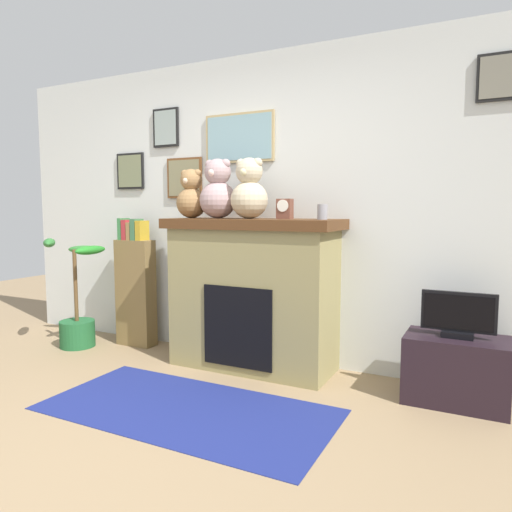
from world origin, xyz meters
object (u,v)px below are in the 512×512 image
object	(u,v)px
bookshelf	(136,287)
teddy_bear_grey	(191,196)
candle_jar	(322,212)
teddy_bear_brown	(249,191)
television	(458,317)
fireplace	(253,293)
tv_stand	(456,370)
teddy_bear_cream	(218,192)
mantel_clock	(285,209)
potted_plant	(77,311)

from	to	relation	value
bookshelf	teddy_bear_grey	xyz separation A→B (m)	(0.71, -0.08, 0.85)
candle_jar	teddy_bear_brown	size ratio (longest dim) A/B	0.23
bookshelf	television	size ratio (longest dim) A/B	2.59
television	teddy_bear_brown	size ratio (longest dim) A/B	0.97
fireplace	tv_stand	bearing A→B (deg)	-1.26
television	teddy_bear_cream	distance (m)	2.05
candle_jar	teddy_bear_grey	distance (m)	1.17
teddy_bear_grey	teddy_bear_cream	bearing A→B (deg)	-0.02
fireplace	teddy_bear_brown	bearing A→B (deg)	-143.05
bookshelf	teddy_bear_grey	distance (m)	1.11
candle_jar	teddy_bear_cream	size ratio (longest dim) A/B	0.23
tv_stand	teddy_bear_grey	distance (m)	2.43
teddy_bear_cream	teddy_bear_brown	world-z (taller)	teddy_bear_cream
bookshelf	mantel_clock	world-z (taller)	mantel_clock
teddy_bear_grey	teddy_bear_brown	world-z (taller)	teddy_bear_brown
fireplace	teddy_bear_cream	bearing A→B (deg)	-176.69
fireplace	teddy_bear_cream	world-z (taller)	teddy_bear_cream
teddy_bear_cream	bookshelf	bearing A→B (deg)	175.04
bookshelf	tv_stand	distance (m)	2.86
teddy_bear_cream	teddy_bear_grey	bearing A→B (deg)	179.98
tv_stand	teddy_bear_brown	distance (m)	1.99
candle_jar	teddy_bear_cream	distance (m)	0.92
bookshelf	tv_stand	xyz separation A→B (m)	(2.84, -0.10, -0.34)
teddy_bear_brown	teddy_bear_grey	bearing A→B (deg)	179.99
potted_plant	tv_stand	xyz separation A→B (m)	(3.30, 0.20, -0.11)
television	candle_jar	world-z (taller)	candle_jar
television	mantel_clock	world-z (taller)	mantel_clock
potted_plant	tv_stand	world-z (taller)	potted_plant
potted_plant	tv_stand	bearing A→B (deg)	3.39
fireplace	teddy_bear_grey	bearing A→B (deg)	-178.20
television	fireplace	bearing A→B (deg)	178.70
teddy_bear_grey	mantel_clock	bearing A→B (deg)	-0.06
bookshelf	mantel_clock	distance (m)	1.74
bookshelf	teddy_bear_brown	bearing A→B (deg)	-3.82
bookshelf	fireplace	bearing A→B (deg)	-2.93
teddy_bear_brown	fireplace	bearing A→B (deg)	36.95
fireplace	bookshelf	size ratio (longest dim) A/B	1.18
fireplace	mantel_clock	distance (m)	0.74
television	teddy_bear_cream	xyz separation A→B (m)	(-1.86, 0.02, 0.85)
teddy_bear_grey	teddy_bear_cream	distance (m)	0.26
bookshelf	television	world-z (taller)	bookshelf
candle_jar	teddy_bear_brown	distance (m)	0.63
bookshelf	teddy_bear_brown	world-z (taller)	teddy_bear_brown
fireplace	bookshelf	xyz separation A→B (m)	(-1.29, 0.07, -0.06)
bookshelf	candle_jar	bearing A→B (deg)	-2.55
mantel_clock	teddy_bear_cream	distance (m)	0.62
teddy_bear_grey	fireplace	bearing A→B (deg)	1.80
mantel_clock	teddy_bear_brown	bearing A→B (deg)	179.84
candle_jar	teddy_bear_cream	xyz separation A→B (m)	(-0.90, -0.00, 0.16)
potted_plant	mantel_clock	bearing A→B (deg)	5.90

